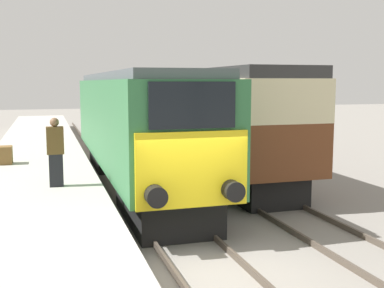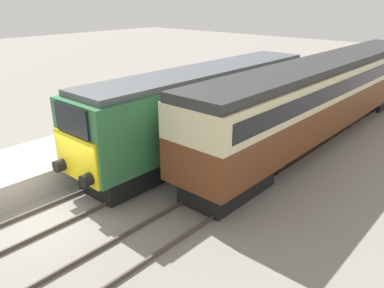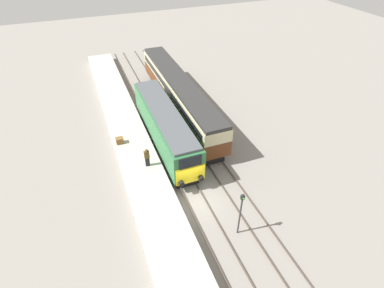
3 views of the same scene
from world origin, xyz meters
The scene contains 8 objects.
ground_plane centered at (0.00, 0.00, 0.00)m, with size 120.00×120.00×0.00m, color gray.
platform_left centered at (-3.30, 8.00, 0.46)m, with size 3.50×50.00×0.93m.
rails_near_track centered at (0.00, 5.00, 0.07)m, with size 1.51×60.00×0.14m.
rails_far_track centered at (3.40, 5.00, 0.07)m, with size 1.50×60.00×0.14m.
locomotive centered at (0.00, 8.20, 2.22)m, with size 2.70×14.26×3.97m.
passenger_carriage centered at (3.40, 13.80, 2.52)m, with size 2.75×21.05×4.13m.
person_on_platform centered at (-2.74, 4.67, 1.84)m, with size 0.44×0.26×1.82m.
luggage_crate centered at (-4.43, 8.82, 1.23)m, with size 0.70×0.56×0.60m.
Camera 1 is at (-2.95, -8.35, 3.67)m, focal length 45.00 mm.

